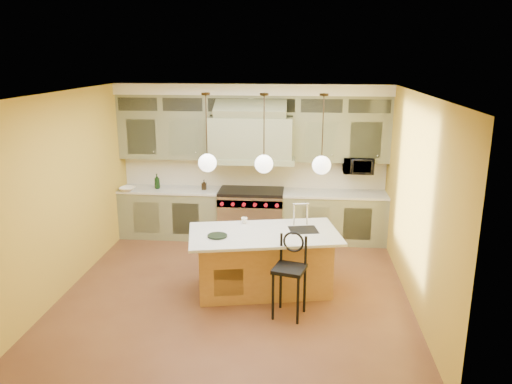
# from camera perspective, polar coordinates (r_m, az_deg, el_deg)

# --- Properties ---
(floor) EXTENTS (5.00, 5.00, 0.00)m
(floor) POSITION_cam_1_polar(r_m,az_deg,el_deg) (7.64, -2.21, -10.96)
(floor) COLOR brown
(floor) RESTS_ON ground
(ceiling) EXTENTS (5.00, 5.00, 0.00)m
(ceiling) POSITION_cam_1_polar(r_m,az_deg,el_deg) (6.87, -2.46, 11.28)
(ceiling) COLOR white
(ceiling) RESTS_ON wall_back
(wall_back) EXTENTS (5.00, 0.00, 5.00)m
(wall_back) POSITION_cam_1_polar(r_m,az_deg,el_deg) (9.53, -0.32, 3.64)
(wall_back) COLOR gold
(wall_back) RESTS_ON ground
(wall_front) EXTENTS (5.00, 0.00, 5.00)m
(wall_front) POSITION_cam_1_polar(r_m,az_deg,el_deg) (4.79, -6.35, -8.58)
(wall_front) COLOR gold
(wall_front) RESTS_ON ground
(wall_left) EXTENTS (0.00, 5.00, 5.00)m
(wall_left) POSITION_cam_1_polar(r_m,az_deg,el_deg) (7.85, -20.74, 0.06)
(wall_left) COLOR gold
(wall_left) RESTS_ON ground
(wall_right) EXTENTS (0.00, 5.00, 5.00)m
(wall_right) POSITION_cam_1_polar(r_m,az_deg,el_deg) (7.23, 17.72, -0.93)
(wall_right) COLOR gold
(wall_right) RESTS_ON ground
(back_cabinetry) EXTENTS (5.00, 0.77, 2.90)m
(back_cabinetry) POSITION_cam_1_polar(r_m,az_deg,el_deg) (9.28, -0.49, 3.19)
(back_cabinetry) COLOR gray
(back_cabinetry) RESTS_ON floor
(range) EXTENTS (1.20, 0.74, 0.96)m
(range) POSITION_cam_1_polar(r_m,az_deg,el_deg) (9.43, -0.53, -2.54)
(range) COLOR silver
(range) RESTS_ON floor
(kitchen_island) EXTENTS (2.33, 1.56, 1.35)m
(kitchen_island) POSITION_cam_1_polar(r_m,az_deg,el_deg) (7.41, 0.90, -7.78)
(kitchen_island) COLOR #A4703A
(kitchen_island) RESTS_ON floor
(counter_stool) EXTENTS (0.49, 0.49, 1.14)m
(counter_stool) POSITION_cam_1_polar(r_m,az_deg,el_deg) (6.67, 3.92, -8.89)
(counter_stool) COLOR black
(counter_stool) RESTS_ON floor
(microwave) EXTENTS (0.54, 0.37, 0.30)m
(microwave) POSITION_cam_1_polar(r_m,az_deg,el_deg) (9.30, 11.58, 3.03)
(microwave) COLOR black
(microwave) RESTS_ON back_cabinetry
(oil_bottle_a) EXTENTS (0.11, 0.11, 0.28)m
(oil_bottle_a) POSITION_cam_1_polar(r_m,az_deg,el_deg) (9.63, -11.24, 1.21)
(oil_bottle_a) COLOR black
(oil_bottle_a) RESTS_ON back_cabinetry
(oil_bottle_b) EXTENTS (0.09, 0.09, 0.19)m
(oil_bottle_b) POSITION_cam_1_polar(r_m,az_deg,el_deg) (9.42, -5.96, 0.83)
(oil_bottle_b) COLOR black
(oil_bottle_b) RESTS_ON back_cabinetry
(fruit_bowl) EXTENTS (0.29, 0.29, 0.07)m
(fruit_bowl) POSITION_cam_1_polar(r_m,az_deg,el_deg) (9.60, -14.47, 0.32)
(fruit_bowl) COLOR white
(fruit_bowl) RESTS_ON back_cabinetry
(cup) EXTENTS (0.11, 0.11, 0.09)m
(cup) POSITION_cam_1_polar(r_m,az_deg,el_deg) (7.58, -1.35, -3.28)
(cup) COLOR white
(cup) RESTS_ON kitchen_island
(pendant_left) EXTENTS (0.26, 0.26, 1.11)m
(pendant_left) POSITION_cam_1_polar(r_m,az_deg,el_deg) (7.07, -5.58, 3.57)
(pendant_left) COLOR #2D2319
(pendant_left) RESTS_ON ceiling
(pendant_center) EXTENTS (0.26, 0.26, 1.11)m
(pendant_center) POSITION_cam_1_polar(r_m,az_deg,el_deg) (6.97, 0.91, 3.46)
(pendant_center) COLOR #2D2319
(pendant_center) RESTS_ON ceiling
(pendant_right) EXTENTS (0.26, 0.26, 1.11)m
(pendant_right) POSITION_cam_1_polar(r_m,az_deg,el_deg) (6.95, 7.51, 3.30)
(pendant_right) COLOR #2D2319
(pendant_right) RESTS_ON ceiling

